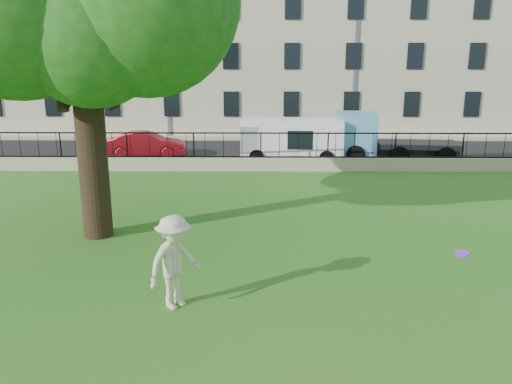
{
  "coord_description": "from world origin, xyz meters",
  "views": [
    {
      "loc": [
        0.05,
        -10.09,
        4.61
      ],
      "look_at": [
        -0.11,
        3.5,
        1.16
      ],
      "focal_mm": 35.0,
      "sensor_mm": 36.0,
      "label": 1
    }
  ],
  "objects_px": {
    "white_van": "(292,140)",
    "blue_truck": "(393,137)",
    "man": "(174,262)",
    "red_sedan": "(147,144)",
    "frisbee": "(462,254)"
  },
  "relations": [
    {
      "from": "white_van",
      "to": "blue_truck",
      "type": "bearing_deg",
      "value": 3.75
    },
    {
      "from": "man",
      "to": "frisbee",
      "type": "distance_m",
      "value": 5.64
    },
    {
      "from": "red_sedan",
      "to": "white_van",
      "type": "xyz_separation_m",
      "value": [
        7.43,
        -1.0,
        0.38
      ]
    },
    {
      "from": "man",
      "to": "white_van",
      "type": "bearing_deg",
      "value": 27.99
    },
    {
      "from": "white_van",
      "to": "man",
      "type": "bearing_deg",
      "value": -97.73
    },
    {
      "from": "red_sedan",
      "to": "blue_truck",
      "type": "height_order",
      "value": "blue_truck"
    },
    {
      "from": "white_van",
      "to": "blue_truck",
      "type": "distance_m",
      "value": 4.98
    },
    {
      "from": "white_van",
      "to": "frisbee",
      "type": "bearing_deg",
      "value": -77.02
    },
    {
      "from": "frisbee",
      "to": "red_sedan",
      "type": "bearing_deg",
      "value": 121.41
    },
    {
      "from": "red_sedan",
      "to": "blue_truck",
      "type": "distance_m",
      "value": 12.46
    },
    {
      "from": "red_sedan",
      "to": "frisbee",
      "type": "bearing_deg",
      "value": -151.83
    },
    {
      "from": "frisbee",
      "to": "red_sedan",
      "type": "xyz_separation_m",
      "value": [
        -9.91,
        16.23,
        -0.36
      ]
    },
    {
      "from": "frisbee",
      "to": "man",
      "type": "bearing_deg",
      "value": -176.88
    },
    {
      "from": "blue_truck",
      "to": "white_van",
      "type": "bearing_deg",
      "value": -173.62
    },
    {
      "from": "man",
      "to": "white_van",
      "type": "distance_m",
      "value": 15.85
    }
  ]
}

